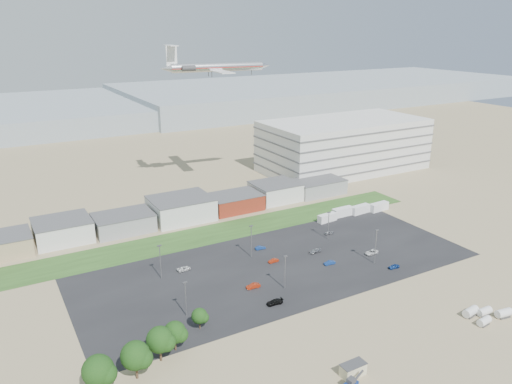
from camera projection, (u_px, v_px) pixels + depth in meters
ground at (302, 300)px, 131.65m from camera, size 700.00×700.00×0.00m
parking_lot at (278, 266)px, 150.50m from camera, size 120.00×50.00×0.01m
grass_strip at (218, 233)px, 174.58m from camera, size 160.00×16.00×0.02m
hills_backdrop at (124, 108)px, 408.98m from camera, size 700.00×200.00×9.00m
building_row at (153, 214)px, 181.06m from camera, size 170.00×20.00×8.00m
parking_garage at (344, 145)px, 248.20m from camera, size 80.00×40.00×25.00m
portable_shed at (353, 369)px, 102.89m from camera, size 5.51×2.90×2.76m
storage_tank_nw at (471, 312)px, 123.97m from camera, size 4.51×2.68×2.56m
storage_tank_ne at (484, 311)px, 124.32m from camera, size 3.85×1.98×2.29m
storage_tank_sw at (484, 321)px, 120.26m from camera, size 3.84×2.21×2.20m
storage_tank_se at (504, 313)px, 123.46m from camera, size 4.37×2.64×2.46m
box_trailer_a at (327, 218)px, 184.10m from camera, size 7.97×3.14×2.92m
box_trailer_b at (343, 212)px, 189.47m from camera, size 8.72×2.86×3.25m
box_trailer_c at (360, 209)px, 192.25m from camera, size 8.60×3.32×3.15m
box_trailer_d at (379, 207)px, 195.01m from camera, size 8.58×3.23×3.15m
tree_far_left at (98, 373)px, 96.23m from camera, size 6.66×6.66×10.00m
tree_left at (136, 358)px, 100.89m from camera, size 6.45×6.45×9.68m
tree_mid at (160, 342)px, 106.34m from camera, size 6.21×6.21×9.31m
tree_right at (175, 334)px, 110.06m from camera, size 5.38×5.38×8.08m
tree_near at (199, 318)px, 118.16m from camera, size 4.11×4.11×6.16m
lightpole_front_l at (186, 299)px, 123.01m from camera, size 1.11×0.46×9.43m
lightpole_front_m at (285, 272)px, 135.94m from camera, size 1.16×0.48×9.85m
lightpole_front_r at (375, 247)px, 150.43m from camera, size 1.29×0.54×10.95m
lightpole_back_l at (160, 262)px, 141.23m from camera, size 1.22×0.51×10.38m
lightpole_back_m at (251, 241)px, 154.65m from camera, size 1.24×0.52×10.53m
lightpole_back_r at (328, 226)px, 167.84m from camera, size 1.15×0.48×9.77m
airliner at (217, 67)px, 206.48m from camera, size 51.43×37.82×14.24m
parked_car_0 at (372, 252)px, 157.99m from camera, size 4.77×2.54×1.28m
parked_car_1 at (330, 263)px, 151.07m from camera, size 3.70×1.59×1.18m
parked_car_2 at (394, 266)px, 148.68m from camera, size 3.66×1.81×1.20m
parked_car_3 at (275, 302)px, 129.44m from camera, size 4.61×2.19×1.30m
parked_car_4 at (253, 286)px, 137.43m from camera, size 4.06×1.59×1.32m
parked_car_7 at (273, 261)px, 152.46m from camera, size 3.42×1.33×1.11m
parked_car_8 at (329, 233)px, 173.12m from camera, size 3.57×1.51×1.20m
parked_car_9 at (184, 269)px, 147.33m from camera, size 4.28×2.29×1.14m
parked_car_10 at (169, 335)px, 115.81m from camera, size 4.41×2.14×1.24m
parked_car_11 at (260, 248)px, 161.37m from camera, size 3.57×1.54×1.14m
parked_car_12 at (315, 251)px, 158.93m from camera, size 4.37×2.08×1.23m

